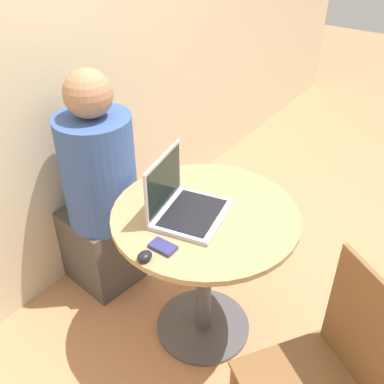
% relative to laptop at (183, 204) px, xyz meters
% --- Properties ---
extents(ground_plane, '(12.00, 12.00, 0.00)m').
position_rel_laptop_xyz_m(ground_plane, '(0.06, -0.07, -0.78)').
color(ground_plane, tan).
extents(back_wall, '(7.00, 0.05, 2.60)m').
position_rel_laptop_xyz_m(back_wall, '(0.06, 0.81, 0.52)').
color(back_wall, beige).
rests_on(back_wall, ground_plane).
extents(round_table, '(0.79, 0.79, 0.73)m').
position_rel_laptop_xyz_m(round_table, '(0.06, -0.07, -0.25)').
color(round_table, '#4C4C51').
rests_on(round_table, ground_plane).
extents(laptop, '(0.35, 0.32, 0.26)m').
position_rel_laptop_xyz_m(laptop, '(0.00, 0.00, 0.00)').
color(laptop, '#B7B7BC').
rests_on(laptop, round_table).
extents(cell_phone, '(0.06, 0.10, 0.02)m').
position_rel_laptop_xyz_m(cell_phone, '(-0.22, -0.06, -0.05)').
color(cell_phone, navy).
rests_on(cell_phone, round_table).
extents(computer_mouse, '(0.06, 0.05, 0.03)m').
position_rel_laptop_xyz_m(computer_mouse, '(-0.30, -0.05, -0.04)').
color(computer_mouse, black).
rests_on(computer_mouse, round_table).
extents(chair_empty, '(0.56, 0.56, 0.89)m').
position_rel_laptop_xyz_m(chair_empty, '(-0.19, -0.74, -0.33)').
color(chair_empty, brown).
rests_on(chair_empty, ground_plane).
extents(person_seated, '(0.40, 0.57, 1.22)m').
position_rel_laptop_xyz_m(person_seated, '(0.05, 0.59, -0.27)').
color(person_seated, '#4C4742').
rests_on(person_seated, ground_plane).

